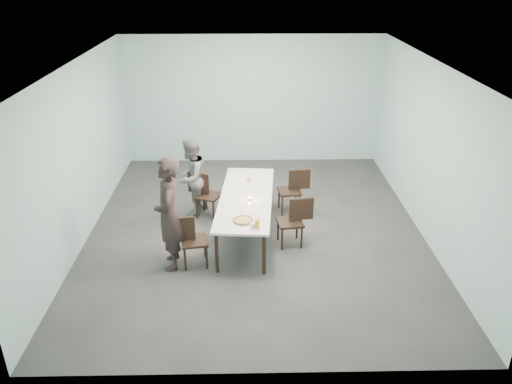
{
  "coord_description": "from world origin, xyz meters",
  "views": [
    {
      "loc": [
        -0.16,
        -8.0,
        4.52
      ],
      "look_at": [
        0.0,
        -0.5,
        1.0
      ],
      "focal_mm": 35.0,
      "sensor_mm": 36.0,
      "label": 1
    }
  ],
  "objects_px": {
    "chair_near_left": "(189,238)",
    "beer_glass": "(257,224)",
    "chair_far_right": "(294,188)",
    "side_plate": "(248,210)",
    "chair_near_right": "(295,218)",
    "diner_far": "(191,177)",
    "tealight": "(250,199)",
    "table": "(246,200)",
    "amber_tumbler": "(249,180)",
    "chair_far_left": "(204,192)",
    "diner_near": "(169,214)",
    "water_tumbler": "(252,226)",
    "pizza": "(243,220)"
  },
  "relations": [
    {
      "from": "chair_near_left",
      "to": "chair_far_right",
      "type": "bearing_deg",
      "value": 36.43
    },
    {
      "from": "chair_far_left",
      "to": "diner_near",
      "type": "bearing_deg",
      "value": -83.78
    },
    {
      "from": "chair_far_right",
      "to": "beer_glass",
      "type": "relative_size",
      "value": 5.8
    },
    {
      "from": "chair_far_left",
      "to": "water_tumbler",
      "type": "xyz_separation_m",
      "value": [
        0.89,
        -1.88,
        0.29
      ]
    },
    {
      "from": "table",
      "to": "amber_tumbler",
      "type": "relative_size",
      "value": 33.27
    },
    {
      "from": "chair_near_right",
      "to": "chair_far_right",
      "type": "distance_m",
      "value": 1.26
    },
    {
      "from": "diner_near",
      "to": "water_tumbler",
      "type": "relative_size",
      "value": 20.69
    },
    {
      "from": "water_tumbler",
      "to": "amber_tumbler",
      "type": "relative_size",
      "value": 1.12
    },
    {
      "from": "chair_far_left",
      "to": "table",
      "type": "bearing_deg",
      "value": -24.33
    },
    {
      "from": "diner_far",
      "to": "amber_tumbler",
      "type": "bearing_deg",
      "value": 102.55
    },
    {
      "from": "chair_near_left",
      "to": "chair_near_right",
      "type": "xyz_separation_m",
      "value": [
        1.74,
        0.61,
        0.0
      ]
    },
    {
      "from": "table",
      "to": "chair_near_left",
      "type": "bearing_deg",
      "value": -133.48
    },
    {
      "from": "beer_glass",
      "to": "amber_tumbler",
      "type": "distance_m",
      "value": 1.78
    },
    {
      "from": "chair_far_left",
      "to": "chair_near_right",
      "type": "xyz_separation_m",
      "value": [
        1.63,
        -1.1,
        0.0
      ]
    },
    {
      "from": "chair_near_left",
      "to": "side_plate",
      "type": "relative_size",
      "value": 4.83
    },
    {
      "from": "diner_far",
      "to": "side_plate",
      "type": "xyz_separation_m",
      "value": [
        1.07,
        -1.38,
        -0.01
      ]
    },
    {
      "from": "chair_near_left",
      "to": "tealight",
      "type": "relative_size",
      "value": 15.54
    },
    {
      "from": "chair_far_left",
      "to": "chair_far_right",
      "type": "bearing_deg",
      "value": 24.24
    },
    {
      "from": "diner_far",
      "to": "tealight",
      "type": "height_order",
      "value": "diner_far"
    },
    {
      "from": "amber_tumbler",
      "to": "pizza",
      "type": "bearing_deg",
      "value": -93.74
    },
    {
      "from": "chair_near_left",
      "to": "chair_far_left",
      "type": "bearing_deg",
      "value": 77.21
    },
    {
      "from": "pizza",
      "to": "side_plate",
      "type": "height_order",
      "value": "pizza"
    },
    {
      "from": "chair_near_right",
      "to": "diner_far",
      "type": "distance_m",
      "value": 2.23
    },
    {
      "from": "water_tumbler",
      "to": "chair_far_right",
      "type": "bearing_deg",
      "value": 67.85
    },
    {
      "from": "water_tumbler",
      "to": "amber_tumbler",
      "type": "distance_m",
      "value": 1.78
    },
    {
      "from": "chair_near_left",
      "to": "amber_tumbler",
      "type": "relative_size",
      "value": 10.88
    },
    {
      "from": "chair_far_left",
      "to": "diner_far",
      "type": "distance_m",
      "value": 0.37
    },
    {
      "from": "table",
      "to": "diner_near",
      "type": "xyz_separation_m",
      "value": [
        -1.19,
        -0.96,
        0.24
      ]
    },
    {
      "from": "chair_near_right",
      "to": "diner_near",
      "type": "bearing_deg",
      "value": 8.52
    },
    {
      "from": "chair_far_right",
      "to": "pizza",
      "type": "relative_size",
      "value": 2.56
    },
    {
      "from": "chair_far_left",
      "to": "side_plate",
      "type": "relative_size",
      "value": 4.83
    },
    {
      "from": "diner_near",
      "to": "amber_tumbler",
      "type": "relative_size",
      "value": 23.28
    },
    {
      "from": "diner_far",
      "to": "side_plate",
      "type": "bearing_deg",
      "value": 60.39
    },
    {
      "from": "chair_far_right",
      "to": "water_tumbler",
      "type": "distance_m",
      "value": 2.21
    },
    {
      "from": "chair_near_right",
      "to": "diner_far",
      "type": "height_order",
      "value": "diner_far"
    },
    {
      "from": "chair_near_left",
      "to": "beer_glass",
      "type": "bearing_deg",
      "value": -17.85
    },
    {
      "from": "chair_far_left",
      "to": "chair_near_left",
      "type": "bearing_deg",
      "value": -74.39
    },
    {
      "from": "diner_near",
      "to": "chair_far_left",
      "type": "bearing_deg",
      "value": 161.28
    },
    {
      "from": "table",
      "to": "water_tumbler",
      "type": "bearing_deg",
      "value": -85.11
    },
    {
      "from": "chair_far_left",
      "to": "pizza",
      "type": "height_order",
      "value": "chair_far_left"
    },
    {
      "from": "chair_near_left",
      "to": "tealight",
      "type": "distance_m",
      "value": 1.31
    },
    {
      "from": "chair_far_left",
      "to": "chair_far_right",
      "type": "relative_size",
      "value": 1.0
    },
    {
      "from": "chair_near_left",
      "to": "diner_far",
      "type": "height_order",
      "value": "diner_far"
    },
    {
      "from": "diner_near",
      "to": "tealight",
      "type": "distance_m",
      "value": 1.52
    },
    {
      "from": "chair_near_right",
      "to": "tealight",
      "type": "xyz_separation_m",
      "value": [
        -0.76,
        0.23,
        0.27
      ]
    },
    {
      "from": "diner_far",
      "to": "pizza",
      "type": "bearing_deg",
      "value": 51.91
    },
    {
      "from": "pizza",
      "to": "beer_glass",
      "type": "height_order",
      "value": "beer_glass"
    },
    {
      "from": "chair_far_right",
      "to": "side_plate",
      "type": "xyz_separation_m",
      "value": [
        -0.89,
        -1.43,
        0.25
      ]
    },
    {
      "from": "diner_near",
      "to": "tealight",
      "type": "bearing_deg",
      "value": 117.95
    },
    {
      "from": "diner_near",
      "to": "chair_near_right",
      "type": "bearing_deg",
      "value": 101.14
    }
  ]
}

